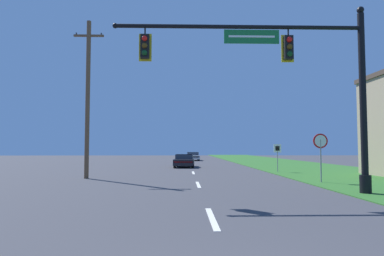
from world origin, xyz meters
name	(u,v)px	position (x,y,z in m)	size (l,w,h in m)	color
grass_verge_right	(300,166)	(10.50, 30.00, 0.02)	(10.00, 110.00, 0.04)	#2D6626
road_center_line	(193,173)	(0.00, 22.00, 0.01)	(0.16, 34.80, 0.01)	silver
signal_mast	(299,78)	(3.86, 10.45, 4.58)	(10.16, 0.47, 7.46)	black
car_ahead	(184,161)	(-0.63, 29.46, 0.60)	(2.02, 4.40, 1.19)	black
far_car	(193,156)	(0.66, 46.63, 0.60)	(1.82, 4.57, 1.19)	black
stop_sign	(321,147)	(6.36, 14.66, 1.86)	(0.76, 0.07, 2.50)	gray
route_sign_post	(277,152)	(6.25, 22.35, 1.53)	(0.55, 0.06, 2.03)	gray
utility_pole_near	(88,96)	(-6.46, 17.62, 4.90)	(1.80, 0.26, 9.48)	brown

